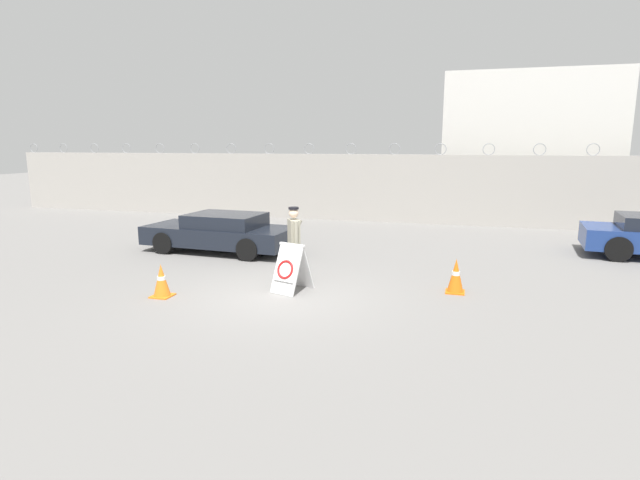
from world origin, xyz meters
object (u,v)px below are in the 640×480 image
Objects in this scene: traffic_cone_mid at (162,281)px; parked_car_front_coupe at (221,232)px; security_guard at (294,240)px; barricade_sign at (291,268)px; traffic_cone_near at (456,276)px.

traffic_cone_mid is 4.66m from parked_car_front_coupe.
traffic_cone_mid is at bearing 104.68° from parked_car_front_coupe.
traffic_cone_mid is (-2.38, -1.91, -0.66)m from security_guard.
security_guard is at bearing 38.85° from traffic_cone_mid.
barricade_sign reaches higher than traffic_cone_near.
traffic_cone_mid is at bearing 97.79° from security_guard.
barricade_sign is 0.60× the size of security_guard.
barricade_sign is 0.23× the size of parked_car_front_coupe.
parked_car_front_coupe reaches higher than traffic_cone_near.
parked_car_front_coupe is (-3.28, 2.65, -0.41)m from security_guard.
security_guard is at bearing 144.57° from parked_car_front_coupe.
barricade_sign is at bearing 138.93° from parked_car_front_coupe.
barricade_sign reaches higher than traffic_cone_mid.
parked_car_front_coupe is (-0.91, 4.56, 0.25)m from traffic_cone_mid.
traffic_cone_near is at bearing 18.65° from traffic_cone_mid.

